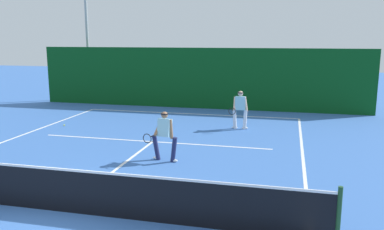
# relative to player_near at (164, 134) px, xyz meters

# --- Properties ---
(ground_plane) EXTENTS (80.00, 80.00, 0.00)m
(ground_plane) POSITION_rel_player_near_xyz_m (-1.14, -4.10, -0.86)
(ground_plane) COLOR #3967B4
(court_line_baseline_far) EXTENTS (10.73, 0.10, 0.01)m
(court_line_baseline_far) POSITION_rel_player_near_xyz_m (-1.14, 7.77, -0.86)
(court_line_baseline_far) COLOR white
(court_line_baseline_far) RESTS_ON ground_plane
(court_line_service) EXTENTS (8.74, 0.10, 0.01)m
(court_line_service) POSITION_rel_player_near_xyz_m (-1.14, 2.11, -0.86)
(court_line_service) COLOR white
(court_line_service) RESTS_ON ground_plane
(court_line_centre) EXTENTS (0.10, 6.40, 0.01)m
(court_line_centre) POSITION_rel_player_near_xyz_m (-1.14, -0.90, -0.86)
(court_line_centre) COLOR white
(court_line_centre) RESTS_ON ground_plane
(tennis_net) EXTENTS (11.75, 0.09, 1.12)m
(tennis_net) POSITION_rel_player_near_xyz_m (-1.14, -4.10, -0.34)
(tennis_net) COLOR #1E4723
(tennis_net) RESTS_ON ground_plane
(player_near) EXTENTS (0.98, 0.87, 1.57)m
(player_near) POSITION_rel_player_near_xyz_m (0.00, 0.00, 0.00)
(player_near) COLOR #1E234C
(player_near) RESTS_ON ground_plane
(player_far) EXTENTS (0.75, 0.83, 1.62)m
(player_far) POSITION_rel_player_near_xyz_m (1.74, 4.99, 0.03)
(player_far) COLOR silver
(player_far) RESTS_ON ground_plane
(tennis_ball) EXTENTS (0.07, 0.07, 0.07)m
(tennis_ball) POSITION_rel_player_near_xyz_m (-2.49, -2.49, -0.83)
(tennis_ball) COLOR #D1E033
(tennis_ball) RESTS_ON ground_plane
(tennis_ball_extra) EXTENTS (0.07, 0.07, 0.07)m
(tennis_ball_extra) POSITION_rel_player_near_xyz_m (-5.78, 3.75, -0.83)
(tennis_ball_extra) COLOR #D1E033
(tennis_ball_extra) RESTS_ON ground_plane
(back_fence_windscreen) EXTENTS (18.08, 0.12, 3.26)m
(back_fence_windscreen) POSITION_rel_player_near_xyz_m (-1.14, 9.51, 0.77)
(back_fence_windscreen) COLOR #0A4317
(back_fence_windscreen) RESTS_ON ground_plane
(light_pole) EXTENTS (0.55, 0.44, 7.68)m
(light_pole) POSITION_rel_player_near_xyz_m (-8.46, 11.23, 3.83)
(light_pole) COLOR #9EA39E
(light_pole) RESTS_ON ground_plane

